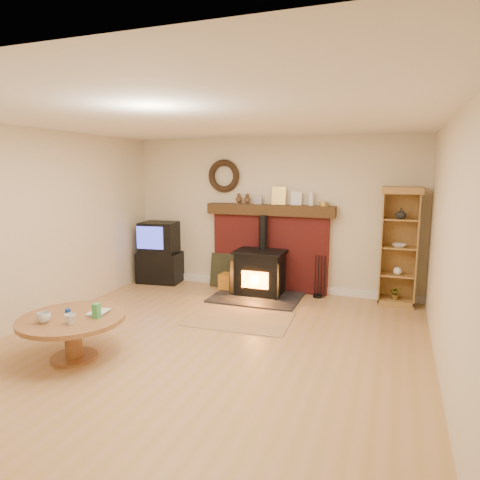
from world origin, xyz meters
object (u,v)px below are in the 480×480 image
at_px(tv_unit, 160,253).
at_px(curio_cabinet, 399,247).
at_px(wood_stove, 260,274).
at_px(coffee_table, 72,325).

relative_size(tv_unit, curio_cabinet, 0.62).
bearing_deg(tv_unit, wood_stove, -5.55).
height_order(wood_stove, curio_cabinet, curio_cabinet).
relative_size(wood_stove, tv_unit, 1.25).
relative_size(curio_cabinet, coffee_table, 1.59).
xyz_separation_m(wood_stove, curio_cabinet, (2.12, 0.28, 0.54)).
bearing_deg(curio_cabinet, coffee_table, -135.41).
distance_m(wood_stove, curio_cabinet, 2.21).
xyz_separation_m(wood_stove, coffee_table, (-1.20, -2.99, 0.02)).
bearing_deg(curio_cabinet, wood_stove, -172.56).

